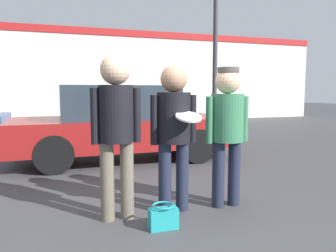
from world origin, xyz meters
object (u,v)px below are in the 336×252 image
object	(u,v)px
street_lamp	(226,14)
handbag	(163,217)
person_middle_with_frisbee	(174,124)
person_right	(227,123)
parked_car_near	(121,123)
person_left	(116,121)

from	to	relation	value
street_lamp	handbag	size ratio (longest dim) A/B	18.13
person_middle_with_frisbee	handbag	xyz separation A→B (m)	(-0.28, -0.45, -0.91)
person_middle_with_frisbee	street_lamp	size ratio (longest dim) A/B	0.32
person_right	parked_car_near	world-z (taller)	person_right
parked_car_near	person_middle_with_frisbee	bearing A→B (deg)	-89.26
person_right	handbag	world-z (taller)	person_right
person_middle_with_frisbee	person_right	bearing A→B (deg)	-3.48
person_right	person_middle_with_frisbee	bearing A→B (deg)	176.52
person_left	parked_car_near	distance (m)	3.25
person_left	street_lamp	xyz separation A→B (m)	(3.62, 4.24, 2.29)
parked_car_near	handbag	bearing A→B (deg)	-93.77
parked_car_near	street_lamp	world-z (taller)	street_lamp
street_lamp	person_middle_with_frisbee	bearing A→B (deg)	-124.98
person_left	person_right	distance (m)	1.35
person_right	street_lamp	world-z (taller)	street_lamp
person_right	street_lamp	distance (m)	5.36
person_middle_with_frisbee	handbag	distance (m)	1.06
person_middle_with_frisbee	handbag	world-z (taller)	person_middle_with_frisbee
handbag	parked_car_near	bearing A→B (deg)	86.23
street_lamp	person_left	bearing A→B (deg)	-130.49
person_left	parked_car_near	world-z (taller)	person_left
street_lamp	handbag	bearing A→B (deg)	-124.66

